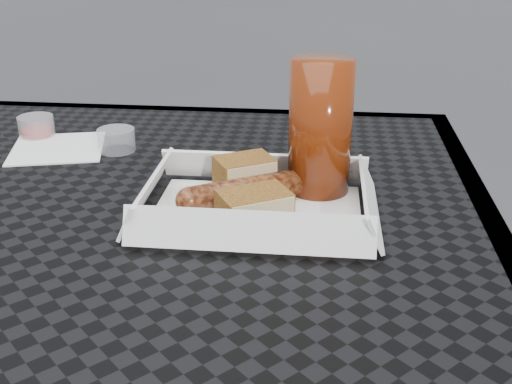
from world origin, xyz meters
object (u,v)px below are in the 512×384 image
patio_table (133,272)px  food_tray (257,212)px  bratwurst (248,191)px  drink_glass (320,128)px

patio_table → food_tray: 0.16m
food_tray → patio_table: bearing=-176.5°
food_tray → bratwurst: (-0.01, 0.02, 0.02)m
patio_table → food_tray: size_ratio=3.64×
food_tray → bratwurst: bearing=125.8°
patio_table → drink_glass: bearing=19.7°
food_tray → drink_glass: size_ratio=1.43×
food_tray → drink_glass: (0.06, 0.06, 0.08)m
patio_table → bratwurst: 0.16m
patio_table → bratwurst: (0.13, 0.03, 0.09)m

